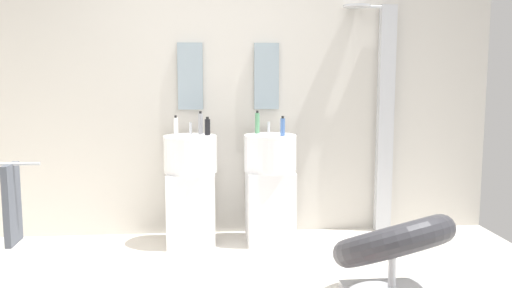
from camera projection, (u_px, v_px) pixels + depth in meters
The scene contains 13 objects.
rear_partition at pixel (228, 90), 4.87m from camera, with size 4.80×0.10×2.60m, color beige.
pedestal_sink_left at pixel (191, 188), 4.58m from camera, with size 0.44×0.44×1.03m.
pedestal_sink_right at pixel (270, 186), 4.64m from camera, with size 0.44×0.44×1.03m.
vanity_mirror_left at pixel (190, 76), 4.76m from camera, with size 0.22×0.03×0.58m, color #8C9EA8.
vanity_mirror_right at pixel (266, 76), 4.82m from camera, with size 0.22×0.03×0.58m, color #8C9EA8.
shower_column at pixel (384, 114), 4.90m from camera, with size 0.49×0.24×2.05m.
lounge_chair at pixel (393, 249), 3.41m from camera, with size 1.08×1.08×0.65m.
towel_rack at pixel (7, 208), 3.33m from camera, with size 0.37×0.22×0.95m.
soap_bottle_black at pixel (207, 127), 4.56m from camera, with size 0.05×0.05×0.15m.
soap_bottle_blue at pixel (283, 127), 4.50m from camera, with size 0.04×0.04×0.17m.
soap_bottle_grey at pixel (201, 124), 4.62m from camera, with size 0.04×0.04×0.20m.
soap_bottle_green at pixel (257, 123), 4.69m from camera, with size 0.04×0.04×0.20m.
soap_bottle_white at pixel (176, 126), 4.58m from camera, with size 0.04×0.04×0.17m.
Camera 1 is at (-0.19, -3.25, 1.45)m, focal length 38.02 mm.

